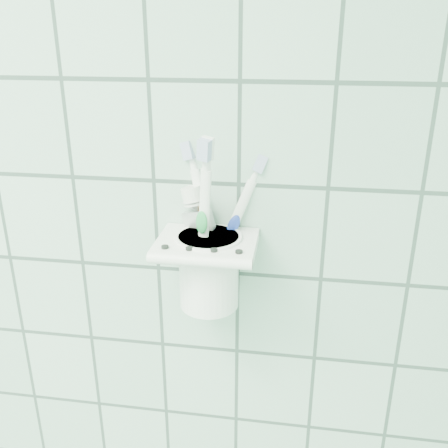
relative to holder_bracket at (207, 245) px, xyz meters
name	(u,v)px	position (x,y,z in m)	size (l,w,h in m)	color
holder_bracket	(207,245)	(0.00, 0.00, 0.00)	(0.13, 0.10, 0.04)	white
cup	(209,268)	(0.00, 0.00, -0.03)	(0.09, 0.09, 0.10)	white
toothbrush_pink	(223,224)	(0.02, 0.01, 0.03)	(0.06, 0.06, 0.21)	white
toothbrush_blue	(203,223)	(-0.01, 0.02, 0.02)	(0.07, 0.05, 0.20)	white
toothbrush_orange	(199,216)	(-0.01, 0.02, 0.03)	(0.03, 0.05, 0.23)	white
toothpaste_tube	(215,234)	(0.01, 0.02, 0.01)	(0.07, 0.04, 0.16)	silver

